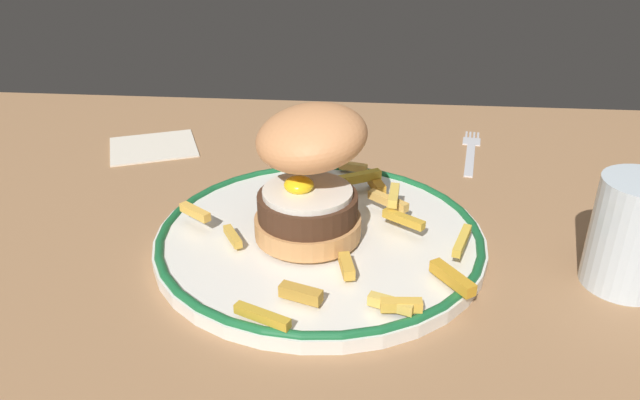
% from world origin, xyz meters
% --- Properties ---
extents(ground_plane, '(1.36, 0.85, 0.04)m').
position_xyz_m(ground_plane, '(0.00, 0.00, -0.02)').
color(ground_plane, '#9F734D').
extents(dinner_plate, '(0.30, 0.30, 0.02)m').
position_xyz_m(dinner_plate, '(-0.05, 0.01, 0.01)').
color(dinner_plate, white).
rests_on(dinner_plate, ground_plane).
extents(burger, '(0.14, 0.14, 0.12)m').
position_xyz_m(burger, '(-0.06, 0.01, 0.07)').
color(burger, tan).
rests_on(burger, dinner_plate).
extents(fries_pile, '(0.27, 0.29, 0.03)m').
position_xyz_m(fries_pile, '(-0.01, -0.01, 0.02)').
color(fries_pile, gold).
rests_on(fries_pile, dinner_plate).
extents(water_glass, '(0.07, 0.07, 0.09)m').
position_xyz_m(water_glass, '(0.20, -0.03, 0.04)').
color(water_glass, silver).
rests_on(water_glass, ground_plane).
extents(fork, '(0.04, 0.14, 0.00)m').
position_xyz_m(fork, '(0.12, 0.24, 0.00)').
color(fork, silver).
rests_on(fork, ground_plane).
extents(napkin, '(0.13, 0.13, 0.00)m').
position_xyz_m(napkin, '(-0.28, 0.22, 0.00)').
color(napkin, silver).
rests_on(napkin, ground_plane).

